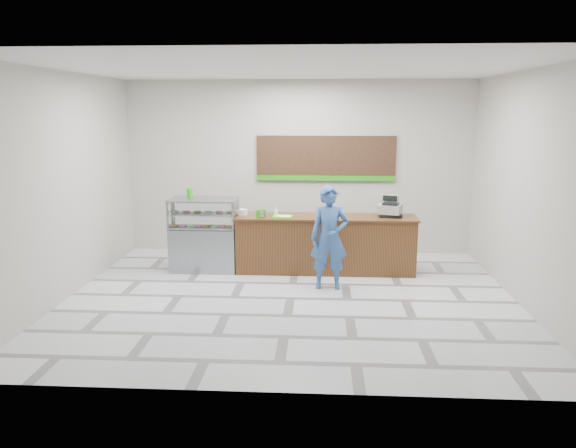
# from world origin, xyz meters

# --- Properties ---
(floor) EXTENTS (7.00, 7.00, 0.00)m
(floor) POSITION_xyz_m (0.00, 0.00, 0.00)
(floor) COLOR silver
(floor) RESTS_ON ground
(back_wall) EXTENTS (7.00, 0.00, 7.00)m
(back_wall) POSITION_xyz_m (0.00, 3.00, 1.75)
(back_wall) COLOR #B7B2A8
(back_wall) RESTS_ON floor
(ceiling) EXTENTS (7.00, 7.00, 0.00)m
(ceiling) POSITION_xyz_m (0.00, 0.00, 3.50)
(ceiling) COLOR silver
(ceiling) RESTS_ON back_wall
(sales_counter) EXTENTS (3.26, 0.76, 1.03)m
(sales_counter) POSITION_xyz_m (0.55, 1.55, 0.52)
(sales_counter) COLOR brown
(sales_counter) RESTS_ON floor
(display_case) EXTENTS (1.22, 0.72, 1.33)m
(display_case) POSITION_xyz_m (-1.67, 1.55, 0.68)
(display_case) COLOR gray
(display_case) RESTS_ON floor
(menu_board) EXTENTS (2.80, 0.06, 0.90)m
(menu_board) POSITION_xyz_m (0.55, 2.96, 1.93)
(menu_board) COLOR black
(menu_board) RESTS_ON back_wall
(cash_register) EXTENTS (0.50, 0.51, 0.38)m
(cash_register) POSITION_xyz_m (1.70, 1.61, 1.17)
(cash_register) COLOR black
(cash_register) RESTS_ON sales_counter
(card_terminal) EXTENTS (0.12, 0.17, 0.04)m
(card_terminal) POSITION_xyz_m (1.57, 1.50, 1.05)
(card_terminal) COLOR black
(card_terminal) RESTS_ON sales_counter
(serving_tray) EXTENTS (0.38, 0.30, 0.02)m
(serving_tray) POSITION_xyz_m (-0.22, 1.41, 1.04)
(serving_tray) COLOR #40DC00
(serving_tray) RESTS_ON sales_counter
(napkin_box) EXTENTS (0.16, 0.16, 0.11)m
(napkin_box) POSITION_xyz_m (-0.95, 1.53, 1.09)
(napkin_box) COLOR white
(napkin_box) RESTS_ON sales_counter
(straw_cup) EXTENTS (0.07, 0.07, 0.11)m
(straw_cup) POSITION_xyz_m (-0.35, 1.53, 1.09)
(straw_cup) COLOR silver
(straw_cup) RESTS_ON sales_counter
(promo_box) EXTENTS (0.18, 0.15, 0.14)m
(promo_box) POSITION_xyz_m (-0.61, 1.36, 1.10)
(promo_box) COLOR #259F12
(promo_box) RESTS_ON sales_counter
(donut_decal) EXTENTS (0.16, 0.16, 0.00)m
(donut_decal) POSITION_xyz_m (0.85, 1.47, 1.03)
(donut_decal) COLOR #D86586
(donut_decal) RESTS_ON sales_counter
(green_cup_left) EXTENTS (0.10, 0.10, 0.15)m
(green_cup_left) POSITION_xyz_m (-1.99, 1.83, 1.41)
(green_cup_left) COLOR #259F12
(green_cup_left) RESTS_ON display_case
(green_cup_right) EXTENTS (0.09, 0.09, 0.14)m
(green_cup_right) POSITION_xyz_m (-1.95, 1.75, 1.40)
(green_cup_right) COLOR #259F12
(green_cup_right) RESTS_ON display_case
(customer) EXTENTS (0.64, 0.43, 1.71)m
(customer) POSITION_xyz_m (0.60, 0.58, 0.85)
(customer) COLOR #305692
(customer) RESTS_ON floor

